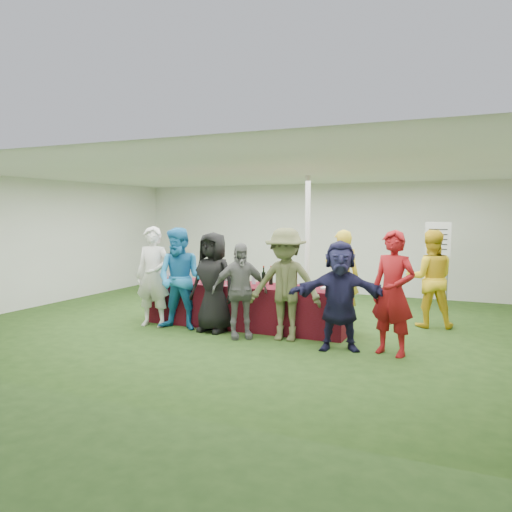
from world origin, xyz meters
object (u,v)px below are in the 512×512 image
at_px(customer_2, 213,282).
at_px(customer_3, 240,291).
at_px(staff_pourer, 342,276).
at_px(staff_back, 430,279).
at_px(customer_6, 393,293).
at_px(customer_4, 285,284).
at_px(customer_0, 153,276).
at_px(wine_list_sign, 438,246).
at_px(customer_1, 180,279).
at_px(serving_table, 246,306).
at_px(dump_bucket, 333,286).
at_px(customer_5, 340,296).

relative_size(customer_2, customer_3, 1.10).
xyz_separation_m(staff_pourer, staff_back, (1.49, 0.25, 0.00)).
distance_m(customer_2, customer_6, 2.96).
bearing_deg(customer_4, customer_0, 174.85).
height_order(wine_list_sign, staff_pourer, wine_list_sign).
height_order(customer_4, customer_6, customer_4).
distance_m(customer_1, customer_3, 1.19).
distance_m(wine_list_sign, staff_back, 1.72).
bearing_deg(staff_pourer, wine_list_sign, -147.67).
height_order(customer_0, customer_3, customer_0).
distance_m(serving_table, customer_1, 1.22).
relative_size(wine_list_sign, customer_2, 1.08).
bearing_deg(customer_4, dump_bucket, 21.14).
bearing_deg(staff_back, customer_2, 16.38).
bearing_deg(customer_3, customer_2, 123.79).
height_order(staff_pourer, customer_1, customer_1).
relative_size(wine_list_sign, staff_back, 1.06).
distance_m(customer_0, customer_5, 3.38).
bearing_deg(staff_pourer, customer_1, 15.32).
relative_size(staff_pourer, customer_6, 0.96).
bearing_deg(customer_5, customer_0, 159.95).
bearing_deg(customer_2, customer_5, -1.17).
relative_size(wine_list_sign, customer_0, 1.03).
bearing_deg(customer_0, wine_list_sign, 29.87).
relative_size(dump_bucket, customer_5, 0.15).
bearing_deg(customer_1, staff_pourer, 29.47).
bearing_deg(customer_3, customer_0, 138.66).
relative_size(staff_pourer, customer_0, 0.96).
bearing_deg(customer_0, staff_pourer, 20.30).
bearing_deg(customer_2, customer_4, 3.05).
relative_size(customer_4, customer_6, 1.00).
bearing_deg(wine_list_sign, customer_1, -137.20).
bearing_deg(customer_1, wine_list_sign, 37.21).
bearing_deg(customer_4, serving_table, 144.00).
bearing_deg(staff_pourer, customer_0, 9.37).
relative_size(customer_0, customer_2, 1.05).
xyz_separation_m(staff_pourer, customer_5, (0.43, -1.82, -0.05)).
bearing_deg(staff_back, serving_table, 11.56).
xyz_separation_m(customer_1, customer_6, (3.54, -0.11, 0.01)).
height_order(wine_list_sign, customer_6, wine_list_sign).
xyz_separation_m(serving_table, customer_2, (-0.36, -0.51, 0.46)).
relative_size(staff_pourer, customer_3, 1.11).
height_order(customer_1, customer_3, customer_1).
bearing_deg(staff_back, dump_bucket, 36.85).
relative_size(customer_3, customer_5, 0.95).
bearing_deg(staff_pourer, customer_4, 53.56).
relative_size(customer_3, customer_4, 0.86).
xyz_separation_m(dump_bucket, staff_pourer, (-0.18, 1.29, 0.00)).
bearing_deg(customer_2, customer_6, 1.32).
xyz_separation_m(customer_4, customer_5, (0.91, -0.20, -0.08)).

